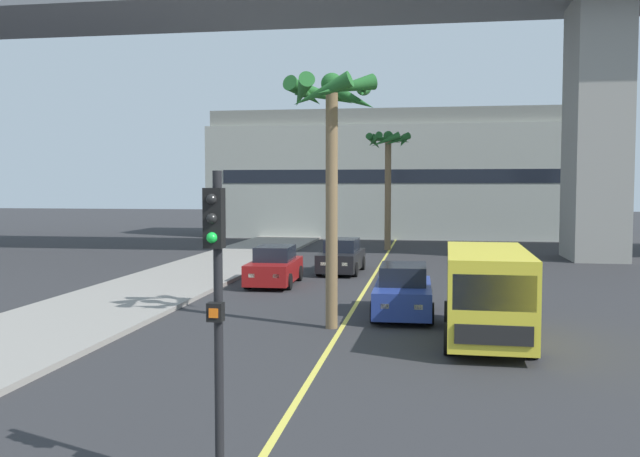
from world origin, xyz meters
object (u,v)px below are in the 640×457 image
car_queue_front (341,257)px  car_queue_second (403,292)px  car_queue_third (274,267)px  palm_tree_mid_median (331,120)px  traffic_light_median_near (216,287)px  palm_tree_near_median (388,156)px  delivery_van (487,292)px

car_queue_front → car_queue_second: same height
car_queue_third → palm_tree_mid_median: (3.45, -8.04, 5.10)m
car_queue_front → car_queue_second: bearing=-72.3°
car_queue_front → traffic_light_median_near: bearing=-86.8°
palm_tree_near_median → traffic_light_median_near: bearing=-90.3°
car_queue_front → palm_tree_near_median: size_ratio=0.56×
car_queue_second → car_queue_third: same height
car_queue_front → car_queue_second: size_ratio=1.01×
car_queue_second → palm_tree_mid_median: 5.90m
car_queue_second → delivery_van: delivery_van is taller
car_queue_front → palm_tree_mid_median: 13.34m
car_queue_second → delivery_van: 4.03m
car_queue_front → palm_tree_mid_median: size_ratio=0.58×
car_queue_front → traffic_light_median_near: size_ratio=0.99×
car_queue_third → traffic_light_median_near: 18.98m
car_queue_second → palm_tree_near_median: (-1.75, 21.59, 5.13)m
delivery_van → palm_tree_near_median: (-4.01, 24.88, 4.57)m
palm_tree_near_median → palm_tree_mid_median: 23.84m
car_queue_third → traffic_light_median_near: traffic_light_median_near is taller
car_queue_third → delivery_van: bearing=-49.9°
car_queue_front → car_queue_second: (3.19, -10.01, 0.00)m
palm_tree_near_median → palm_tree_mid_median: (-0.18, -23.84, -0.04)m
traffic_light_median_near → car_queue_front: bearing=93.2°
car_queue_second → car_queue_third: bearing=132.9°
delivery_van → traffic_light_median_near: bearing=-113.7°
delivery_van → palm_tree_mid_median: bearing=166.2°
traffic_light_median_near → palm_tree_near_median: palm_tree_near_median is taller
car_queue_third → palm_tree_near_median: (3.63, 15.80, 5.13)m
car_queue_front → delivery_van: (5.45, -13.30, 0.57)m
car_queue_front → palm_tree_near_median: (1.43, 11.58, 5.13)m
car_queue_third → delivery_van: size_ratio=0.78×
car_queue_front → palm_tree_mid_median: (1.26, -12.27, 5.10)m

